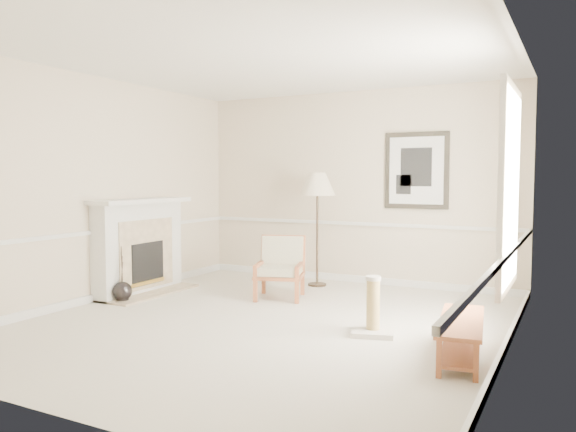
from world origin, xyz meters
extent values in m
plane|color=silver|center=(0.00, 0.00, 0.00)|extent=(5.50, 5.50, 0.00)
cube|color=beige|center=(0.00, 2.75, 1.45)|extent=(5.00, 0.04, 2.90)
cube|color=beige|center=(0.00, -2.75, 1.45)|extent=(5.00, 0.04, 2.90)
cube|color=beige|center=(-2.50, 0.00, 1.45)|extent=(0.04, 5.50, 2.90)
cube|color=beige|center=(2.50, 0.00, 1.45)|extent=(0.04, 5.50, 2.90)
cube|color=white|center=(0.00, 0.00, 2.90)|extent=(5.00, 5.50, 0.04)
cube|color=white|center=(0.00, 2.73, 0.05)|extent=(4.95, 0.04, 0.10)
cube|color=white|center=(0.00, 2.73, 0.90)|extent=(4.95, 0.04, 0.05)
cube|color=white|center=(2.46, 0.40, 1.50)|extent=(0.03, 1.20, 1.80)
cube|color=white|center=(2.45, 0.40, 1.50)|extent=(0.05, 1.34, 1.94)
cube|color=black|center=(0.95, 2.72, 1.70)|extent=(0.92, 0.04, 1.10)
cube|color=white|center=(0.95, 2.69, 1.70)|extent=(0.78, 0.01, 0.96)
cube|color=black|center=(0.95, 2.69, 1.75)|extent=(0.45, 0.01, 0.55)
cube|color=white|center=(-2.36, 0.60, 0.62)|extent=(0.28, 1.50, 1.25)
cube|color=white|center=(-2.31, 0.60, 1.28)|extent=(0.46, 1.64, 0.06)
cube|color=#C6B28E|center=(-2.21, 0.60, 0.55)|extent=(0.02, 1.05, 0.95)
cube|color=black|center=(-2.20, 0.60, 0.42)|extent=(0.02, 0.62, 0.58)
cube|color=gold|center=(-2.20, 0.60, 0.16)|extent=(0.01, 0.66, 0.05)
cube|color=#C6B28E|center=(-2.20, 0.60, 0.01)|extent=(0.60, 1.50, 0.03)
sphere|color=black|center=(-2.13, 0.04, 0.14)|extent=(0.25, 0.25, 0.25)
cylinder|color=black|center=(-2.13, 0.04, 0.04)|extent=(0.16, 0.16, 0.07)
cylinder|color=black|center=(-2.13, 0.04, 0.47)|extent=(0.07, 0.09, 0.39)
cylinder|color=black|center=(-2.13, 0.04, 0.43)|extent=(0.08, 0.11, 0.32)
cylinder|color=black|center=(-2.13, 0.04, 0.50)|extent=(0.04, 0.05, 0.46)
cube|color=brown|center=(-0.62, 0.84, 0.17)|extent=(0.07, 0.07, 0.33)
cube|color=brown|center=(-0.80, 1.35, 0.17)|extent=(0.07, 0.07, 0.33)
cube|color=brown|center=(-0.11, 1.01, 0.17)|extent=(0.07, 0.07, 0.33)
cube|color=brown|center=(-0.28, 1.52, 0.17)|extent=(0.07, 0.07, 0.33)
cube|color=brown|center=(-0.45, 1.18, 0.31)|extent=(0.77, 0.77, 0.04)
cube|color=brown|center=(-0.54, 1.44, 0.58)|extent=(0.62, 0.33, 0.48)
cube|color=brown|center=(-0.71, 1.09, 0.45)|extent=(0.24, 0.60, 0.04)
cube|color=brown|center=(-0.20, 1.27, 0.45)|extent=(0.24, 0.60, 0.04)
cube|color=white|center=(-0.45, 1.18, 0.38)|extent=(0.71, 0.71, 0.10)
cube|color=white|center=(-0.52, 1.39, 0.59)|extent=(0.58, 0.34, 0.43)
cylinder|color=black|center=(-0.38, 2.21, 0.01)|extent=(0.27, 0.27, 0.03)
cylinder|color=black|center=(-0.38, 2.21, 0.78)|extent=(0.03, 0.03, 1.51)
cone|color=beige|center=(-0.38, 2.21, 1.51)|extent=(0.57, 0.57, 0.33)
cube|color=brown|center=(2.15, -0.25, 0.34)|extent=(0.53, 1.27, 0.04)
cube|color=brown|center=(2.15, -0.25, 0.09)|extent=(0.47, 1.18, 0.03)
cube|color=brown|center=(2.09, -0.83, 0.16)|extent=(0.05, 0.05, 0.32)
cube|color=brown|center=(2.37, -0.79, 0.16)|extent=(0.05, 0.05, 0.32)
cube|color=brown|center=(1.93, 0.29, 0.16)|extent=(0.05, 0.05, 0.32)
cube|color=brown|center=(2.21, 0.33, 0.16)|extent=(0.05, 0.05, 0.32)
cube|color=silver|center=(1.21, 0.13, 0.03)|extent=(0.52, 0.52, 0.05)
cylinder|color=tan|center=(1.21, 0.13, 0.31)|extent=(0.14, 0.14, 0.51)
cylinder|color=silver|center=(1.21, 0.13, 0.58)|extent=(0.16, 0.16, 0.04)
camera|label=1|loc=(3.05, -5.28, 1.61)|focal=35.00mm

